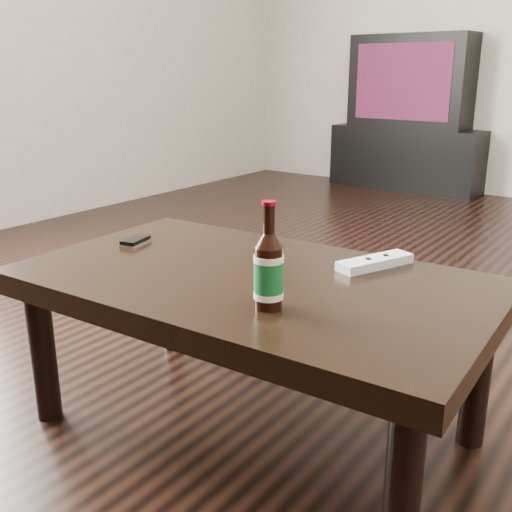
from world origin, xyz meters
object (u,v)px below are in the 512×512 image
Objects in this scene: tv at (419,81)px; remote at (375,262)px; phone at (135,241)px; beer_bottle at (269,271)px; tv_stand at (413,156)px; coffee_table at (252,297)px.

remote is at bearing -66.55° from tv.
phone is (0.52, -3.33, -0.36)m from tv.
beer_bottle is 2.21× the size of phone.
tv_stand reaches higher than remote.
phone is (-0.55, 0.17, -0.07)m from beer_bottle.
tv is 3.39m from phone.
remote is (0.61, 0.19, 0.00)m from phone.
tv is 3.67m from beer_bottle.
beer_bottle reaches higher than remote.
beer_bottle reaches higher than coffee_table.
beer_bottle reaches higher than tv_stand.
phone reaches higher than coffee_table.
phone is at bearing 176.25° from coffee_table.
tv is 3.51m from coffee_table.
coffee_table is at bearing -16.54° from phone.
phone is (0.52, -3.34, 0.19)m from tv_stand.
tv_stand is at bearing 132.36° from remote.
tv_stand is at bearing 107.01° from beer_bottle.
remote is at bearing -66.56° from tv_stand.
phone is 0.47× the size of remote.
remote is at bearing 4.79° from phone.
tv is at bearing 105.45° from coffee_table.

